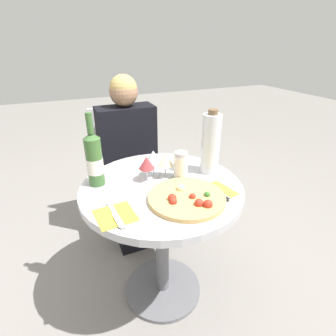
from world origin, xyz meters
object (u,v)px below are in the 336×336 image
Objects in this scene: chair_behind_diner at (127,173)px; pizza_large at (187,198)px; dining_table at (162,214)px; wine_bottle at (94,160)px; seated_diner at (132,172)px; tall_carafe at (211,144)px.

chair_behind_diner is 2.71× the size of pizza_large.
chair_behind_diner reaches higher than dining_table.
dining_table is 0.74m from chair_behind_diner.
wine_bottle is (-0.33, 0.30, 0.12)m from pizza_large.
chair_behind_diner is at bearing -90.00° from seated_diner.
seated_diner is 3.32× the size of wine_bottle.
pizza_large is (0.04, -0.90, 0.30)m from chair_behind_diner.
pizza_large is (0.04, -0.76, 0.22)m from seated_diner.
chair_behind_diner is (0.01, 0.74, -0.12)m from dining_table.
pizza_large is 1.02× the size of tall_carafe.
dining_table is 0.43m from wine_bottle.
pizza_large is 0.97× the size of wine_bottle.
tall_carafe is at bearing 41.12° from pizza_large.
pizza_large is at bearing 93.19° from seated_diner.
pizza_large is (0.05, -0.17, 0.18)m from dining_table.
chair_behind_diner is at bearing 111.45° from tall_carafe.
seated_diner is at bearing 93.19° from pizza_large.
chair_behind_diner is 2.77× the size of tall_carafe.
seated_diner is at bearing 89.03° from dining_table.
pizza_large is at bearing -138.88° from tall_carafe.
seated_diner is 0.79m from pizza_large.
wine_bottle is (-0.29, -0.60, 0.41)m from chair_behind_diner.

